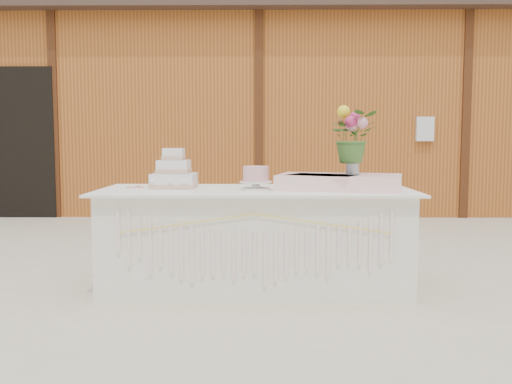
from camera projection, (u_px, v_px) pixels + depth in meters
ground at (256, 287)px, 4.45m from camera, size 80.00×80.00×0.00m
barn at (259, 110)px, 10.26m from camera, size 12.60×4.60×3.30m
cake_table at (256, 238)px, 4.41m from camera, size 2.40×1.00×0.77m
wedding_cake at (174, 174)px, 4.49m from camera, size 0.35×0.35×0.31m
pink_cake_stand at (256, 177)px, 4.33m from camera, size 0.25×0.25×0.18m
satin_runner at (340, 182)px, 4.34m from camera, size 1.01×0.74×0.12m
flower_vase at (352, 166)px, 4.31m from camera, size 0.10×0.10×0.14m
bouquet at (353, 130)px, 4.29m from camera, size 0.40×0.36×0.40m
loose_flowers at (135, 187)px, 4.50m from camera, size 0.22×0.31×0.02m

